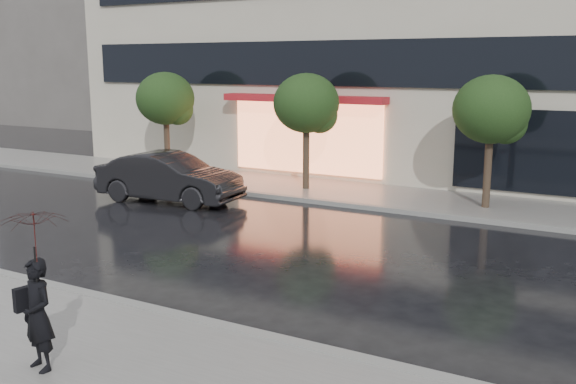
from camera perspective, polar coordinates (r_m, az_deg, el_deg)
The scene contains 11 objects.
ground at distance 12.15m, azimuth -7.93°, elevation -9.44°, with size 120.00×120.00×0.00m, color black.
sidewalk_near at distance 9.95m, azimuth -19.64°, elevation -14.50°, with size 60.00×4.50×0.12m, color slate.
sidewalk_far at distance 20.90m, azimuth 9.23°, elevation -0.48°, with size 60.00×3.50×0.12m, color slate.
curb_near at distance 11.40m, azimuth -11.01°, elevation -10.59°, with size 60.00×0.25×0.14m, color gray.
curb_far at distance 19.30m, azimuth 7.44°, elevation -1.38°, with size 60.00×0.25×0.14m, color gray.
bg_building_left at distance 49.48m, azimuth -16.13°, elevation 12.89°, with size 14.00×10.00×12.00m, color #59544F.
tree_far_west at distance 24.82m, azimuth -10.69°, elevation 7.99°, with size 2.20×2.20×3.99m.
tree_mid_west at distance 21.49m, azimuth 1.82°, elevation 7.69°, with size 2.20×2.20×3.99m.
tree_mid_east at distance 19.48m, azimuth 17.81°, elevation 6.78°, with size 2.20×2.20×3.99m.
parked_car at distance 20.49m, azimuth -10.53°, elevation 1.27°, with size 1.64×4.70×1.55m, color black.
pedestrian_with_umbrella at distance 9.31m, azimuth -21.58°, elevation -6.16°, with size 1.09×1.10×2.26m.
Camera 1 is at (6.93, -9.01, 4.29)m, focal length 40.00 mm.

